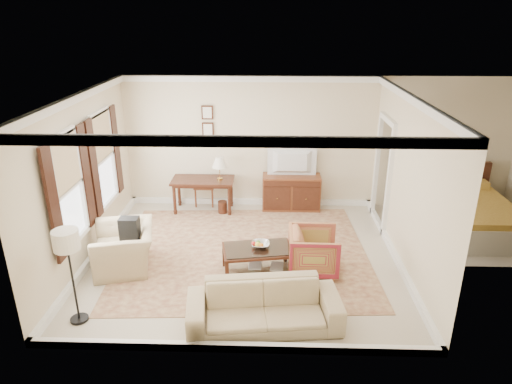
# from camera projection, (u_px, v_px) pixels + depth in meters

# --- Properties ---
(room_shell) EXTENTS (5.51, 5.01, 2.91)m
(room_shell) POSITION_uv_depth(u_px,v_px,m) (243.00, 123.00, 7.35)
(room_shell) COLOR beige
(room_shell) RESTS_ON ground
(annex_bedroom) EXTENTS (3.00, 2.70, 2.90)m
(annex_bedroom) POSITION_uv_depth(u_px,v_px,m) (473.00, 217.00, 9.07)
(annex_bedroom) COLOR beige
(annex_bedroom) RESTS_ON ground
(window_front) EXTENTS (0.12, 1.56, 1.80)m
(window_front) POSITION_uv_depth(u_px,v_px,m) (69.00, 190.00, 7.12)
(window_front) COLOR #CCB284
(window_front) RESTS_ON room_shell
(window_rear) EXTENTS (0.12, 1.56, 1.80)m
(window_rear) POSITION_uv_depth(u_px,v_px,m) (104.00, 159.00, 8.61)
(window_rear) COLOR #CCB284
(window_rear) RESTS_ON room_shell
(doorway) EXTENTS (0.10, 1.12, 2.25)m
(doorway) POSITION_uv_depth(u_px,v_px,m) (382.00, 175.00, 9.18)
(doorway) COLOR white
(doorway) RESTS_ON room_shell
(rug) EXTENTS (4.66, 4.05, 0.01)m
(rug) POSITION_uv_depth(u_px,v_px,m) (244.00, 252.00, 8.41)
(rug) COLOR brown
(rug) RESTS_ON room_shell
(writing_desk) EXTENTS (1.35, 0.67, 0.74)m
(writing_desk) POSITION_uv_depth(u_px,v_px,m) (203.00, 184.00, 9.98)
(writing_desk) COLOR #401E12
(writing_desk) RESTS_ON room_shell
(desk_chair) EXTENTS (0.53, 0.53, 1.05)m
(desk_chair) POSITION_uv_depth(u_px,v_px,m) (205.00, 183.00, 10.34)
(desk_chair) COLOR brown
(desk_chair) RESTS_ON room_shell
(desk_lamp) EXTENTS (0.32, 0.32, 0.50)m
(desk_lamp) POSITION_uv_depth(u_px,v_px,m) (220.00, 169.00, 9.83)
(desk_lamp) COLOR silver
(desk_lamp) RESTS_ON writing_desk
(framed_prints) EXTENTS (0.25, 0.04, 0.68)m
(framed_prints) POSITION_uv_depth(u_px,v_px,m) (208.00, 121.00, 9.87)
(framed_prints) COLOR #401E12
(framed_prints) RESTS_ON room_shell
(sideboard) EXTENTS (1.27, 0.49, 0.78)m
(sideboard) POSITION_uv_depth(u_px,v_px,m) (291.00, 192.00, 10.16)
(sideboard) COLOR brown
(sideboard) RESTS_ON room_shell
(tv) EXTENTS (1.02, 0.58, 0.13)m
(tv) POSITION_uv_depth(u_px,v_px,m) (292.00, 154.00, 9.81)
(tv) COLOR black
(tv) RESTS_ON sideboard
(coffee_table) EXTENTS (1.24, 0.85, 0.48)m
(coffee_table) POSITION_uv_depth(u_px,v_px,m) (258.00, 254.00, 7.61)
(coffee_table) COLOR #401E12
(coffee_table) RESTS_ON room_shell
(fruit_bowl) EXTENTS (0.42, 0.42, 0.10)m
(fruit_bowl) POSITION_uv_depth(u_px,v_px,m) (261.00, 244.00, 7.59)
(fruit_bowl) COLOR silver
(fruit_bowl) RESTS_ON coffee_table
(book_a) EXTENTS (0.28, 0.05, 0.38)m
(book_a) POSITION_uv_depth(u_px,v_px,m) (249.00, 265.00, 7.64)
(book_a) COLOR brown
(book_a) RESTS_ON coffee_table
(book_b) EXTENTS (0.28, 0.05, 0.38)m
(book_b) POSITION_uv_depth(u_px,v_px,m) (271.00, 266.00, 7.61)
(book_b) COLOR brown
(book_b) RESTS_ON coffee_table
(striped_armchair) EXTENTS (0.77, 0.83, 0.84)m
(striped_armchair) POSITION_uv_depth(u_px,v_px,m) (314.00, 249.00, 7.66)
(striped_armchair) COLOR maroon
(striped_armchair) RESTS_ON room_shell
(club_armchair) EXTENTS (0.98, 1.27, 0.99)m
(club_armchair) POSITION_uv_depth(u_px,v_px,m) (124.00, 241.00, 7.76)
(club_armchair) COLOR tan
(club_armchair) RESTS_ON room_shell
(backpack) EXTENTS (0.29, 0.36, 0.40)m
(backpack) POSITION_uv_depth(u_px,v_px,m) (130.00, 227.00, 7.71)
(backpack) COLOR black
(backpack) RESTS_ON club_armchair
(sofa) EXTENTS (2.19, 0.87, 0.83)m
(sofa) POSITION_uv_depth(u_px,v_px,m) (264.00, 300.00, 6.31)
(sofa) COLOR tan
(sofa) RESTS_ON room_shell
(floor_lamp) EXTENTS (0.35, 0.35, 1.44)m
(floor_lamp) POSITION_uv_depth(u_px,v_px,m) (67.00, 247.00, 6.13)
(floor_lamp) COLOR black
(floor_lamp) RESTS_ON room_shell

